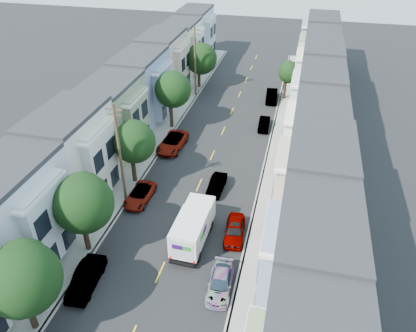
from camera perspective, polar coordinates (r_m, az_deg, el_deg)
ground at (r=37.01m, az=-3.64°, el=-7.97°), size 160.00×160.00×0.00m
road_slab at (r=48.87m, az=1.42°, el=3.33°), size 12.00×70.00×0.02m
curb_left at (r=50.29m, az=-5.34°, el=4.19°), size 0.30×70.00×0.15m
curb_right at (r=48.12m, az=8.48°, el=2.52°), size 0.30×70.00×0.15m
sidewalk_left at (r=50.69m, az=-6.74°, el=4.35°), size 2.60×70.00×0.15m
sidewalk_right at (r=48.06m, az=10.02°, el=2.32°), size 2.60×70.00×0.15m
centerline at (r=48.88m, az=1.42°, el=3.32°), size 0.12×70.00×0.01m
townhouse_row_left at (r=52.06m, az=-10.69°, el=4.71°), size 5.00×70.00×8.50m
townhouse_row_right at (r=48.13m, az=14.50°, el=1.66°), size 5.00×70.00×8.50m
tree_a at (r=28.26m, az=-24.69°, el=-14.30°), size 4.70×4.70×7.21m
tree_b at (r=32.63m, az=-17.26°, el=-5.09°), size 4.70×4.70×7.27m
tree_c at (r=40.08m, az=-10.46°, el=3.30°), size 4.18×4.18×6.83m
tree_d at (r=50.21m, az=-5.05°, el=10.63°), size 4.44×4.44×7.43m
tree_e at (r=62.84m, az=-1.02°, el=14.83°), size 4.70×4.70×6.94m
tree_far_r at (r=60.00m, az=11.27°, el=12.78°), size 3.10×3.10×5.64m
utility_pole_near at (r=37.51m, az=-12.29°, el=1.62°), size 1.60×0.26×10.00m
utility_pole_far at (r=59.70m, az=-1.83°, el=14.42°), size 1.60×0.26×10.00m
fedex_truck at (r=34.08m, az=-2.13°, el=-8.55°), size 2.35×6.11×2.93m
lead_sedan at (r=40.44m, az=1.23°, el=-2.66°), size 1.45×3.87×1.28m
parked_left_b at (r=32.65m, az=-16.76°, el=-14.91°), size 1.89×4.55×1.48m
parked_left_c at (r=39.65m, az=-9.56°, el=-4.06°), size 2.12×4.48×1.24m
parked_left_d at (r=47.51m, az=-5.03°, el=3.31°), size 2.79×5.59×1.52m
parked_right_a at (r=31.24m, az=1.73°, el=-16.13°), size 1.96×4.21×1.24m
parked_right_b at (r=35.20m, az=3.76°, el=-9.02°), size 2.02×4.47×1.41m
parked_right_c at (r=52.25m, az=7.89°, el=5.86°), size 1.43×3.74×1.23m
parked_right_d at (r=60.21m, az=8.94°, el=9.70°), size 1.86×4.56×1.49m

